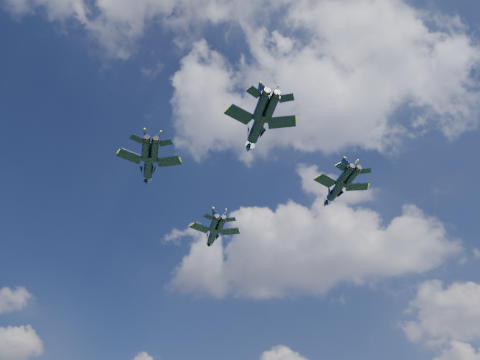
% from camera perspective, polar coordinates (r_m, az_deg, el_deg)
% --- Properties ---
extents(jet_lead, '(10.87, 14.27, 3.51)m').
position_cam_1_polar(jet_lead, '(106.05, -3.31, -6.67)').
color(jet_lead, black).
extents(jet_left, '(11.71, 15.61, 3.81)m').
position_cam_1_polar(jet_left, '(93.28, -11.07, 1.62)').
color(jet_left, black).
extents(jet_right, '(11.80, 14.63, 3.66)m').
position_cam_1_polar(jet_right, '(97.93, 11.63, -1.24)').
color(jet_right, black).
extents(jet_slot, '(11.78, 15.35, 3.78)m').
position_cam_1_polar(jet_slot, '(78.87, 2.05, 6.31)').
color(jet_slot, black).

